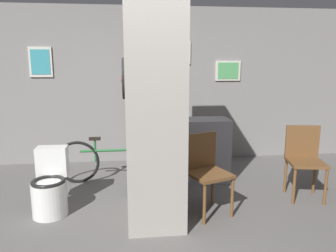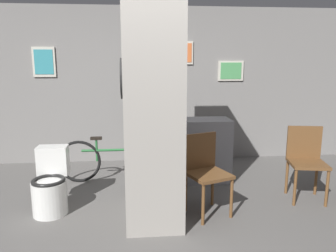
# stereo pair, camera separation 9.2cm
# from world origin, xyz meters

# --- Properties ---
(ground_plane) EXTENTS (14.00, 14.00, 0.00)m
(ground_plane) POSITION_xyz_m (0.00, 0.00, 0.00)
(ground_plane) COLOR #5B5956
(wall_back) EXTENTS (8.00, 0.09, 2.60)m
(wall_back) POSITION_xyz_m (0.00, 2.63, 1.30)
(wall_back) COLOR gray
(wall_back) RESTS_ON ground_plane
(pillar_center) EXTENTS (0.62, 0.93, 2.60)m
(pillar_center) POSITION_xyz_m (0.06, 0.47, 1.30)
(pillar_center) COLOR gray
(pillar_center) RESTS_ON ground_plane
(counter_shelf) EXTENTS (1.26, 0.44, 0.91)m
(counter_shelf) POSITION_xyz_m (0.57, 1.51, 0.45)
(counter_shelf) COLOR gray
(counter_shelf) RESTS_ON ground_plane
(toilet) EXTENTS (0.39, 0.55, 0.73)m
(toilet) POSITION_xyz_m (-1.12, 0.69, 0.31)
(toilet) COLOR silver
(toilet) RESTS_ON ground_plane
(chair_near_pillar) EXTENTS (0.55, 0.55, 0.91)m
(chair_near_pillar) POSITION_xyz_m (0.65, 0.51, 0.52)
(chair_near_pillar) COLOR brown
(chair_near_pillar) RESTS_ON ground_plane
(chair_by_doorway) EXTENTS (0.49, 0.49, 0.91)m
(chair_by_doorway) POSITION_xyz_m (1.99, 0.79, 0.52)
(chair_by_doorway) COLOR brown
(chair_by_doorway) RESTS_ON ground_plane
(bicycle) EXTENTS (1.63, 0.42, 0.66)m
(bicycle) POSITION_xyz_m (-0.44, 1.61, 0.32)
(bicycle) COLOR black
(bicycle) RESTS_ON ground_plane
(bottle_tall) EXTENTS (0.08, 0.08, 0.28)m
(bottle_tall) POSITION_xyz_m (0.46, 1.48, 1.01)
(bottle_tall) COLOR olive
(bottle_tall) RESTS_ON counter_shelf
(bottle_short) EXTENTS (0.07, 0.07, 0.19)m
(bottle_short) POSITION_xyz_m (0.35, 1.56, 0.98)
(bottle_short) COLOR #267233
(bottle_short) RESTS_ON counter_shelf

